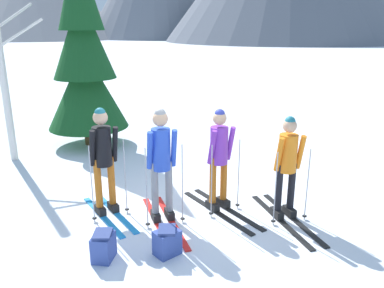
{
  "coord_description": "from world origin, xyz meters",
  "views": [
    {
      "loc": [
        0.01,
        -5.68,
        2.89
      ],
      "look_at": [
        0.13,
        0.29,
        1.05
      ],
      "focal_mm": 36.19,
      "sensor_mm": 36.0,
      "label": 1
    }
  ],
  "objects": [
    {
      "name": "skier_in_black",
      "position": [
        -1.24,
        -0.04,
        0.95
      ],
      "size": [
        1.09,
        1.48,
        1.72
      ],
      "color": "#1E84D1",
      "rests_on": "ground"
    },
    {
      "name": "skier_in_blue",
      "position": [
        -0.34,
        -0.26,
        0.99
      ],
      "size": [
        0.81,
        1.78,
        1.76
      ],
      "color": "red",
      "rests_on": "ground"
    },
    {
      "name": "ground_plane",
      "position": [
        0.0,
        0.0,
        0.0
      ],
      "size": [
        400.0,
        400.0,
        0.0
      ],
      "primitive_type": "plane",
      "color": "white"
    },
    {
      "name": "backpack_on_snow_front",
      "position": [
        -0.23,
        -1.23,
        0.19
      ],
      "size": [
        0.4,
        0.39,
        0.38
      ],
      "color": "#384C99",
      "rests_on": "ground"
    },
    {
      "name": "backpack_on_snow_beside",
      "position": [
        -1.04,
        -1.32,
        0.19
      ],
      "size": [
        0.29,
        0.36,
        0.38
      ],
      "color": "#384C99",
      "rests_on": "ground"
    },
    {
      "name": "pine_tree_near",
      "position": [
        -2.37,
        3.76,
        2.14
      ],
      "size": [
        1.94,
        1.94,
        4.69
      ],
      "color": "#51381E",
      "rests_on": "ground"
    },
    {
      "name": "skier_in_purple",
      "position": [
        0.56,
        0.08,
        0.9
      ],
      "size": [
        1.21,
        1.66,
        1.67
      ],
      "color": "black",
      "rests_on": "ground"
    },
    {
      "name": "skier_in_orange",
      "position": [
        1.56,
        -0.24,
        0.87
      ],
      "size": [
        0.78,
        1.8,
        1.62
      ],
      "color": "black",
      "rests_on": "ground"
    },
    {
      "name": "birch_tree_tall",
      "position": [
        -3.79,
        2.62,
        1.98
      ],
      "size": [
        0.96,
        0.75,
        3.85
      ],
      "color": "silver",
      "rests_on": "ground"
    }
  ]
}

